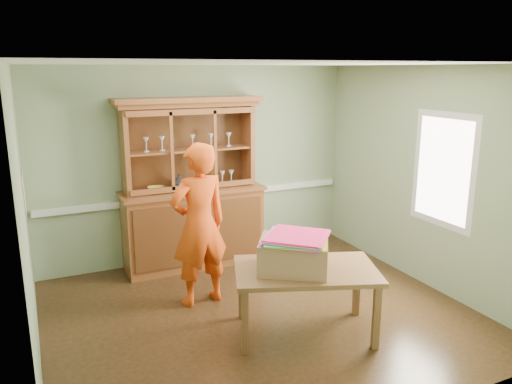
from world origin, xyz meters
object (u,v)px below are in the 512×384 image
china_hutch (192,208)px  dining_table (306,276)px  cardboard_box (294,255)px  person (199,225)px

china_hutch → dining_table: bearing=-78.9°
dining_table → cardboard_box: bearing=-168.9°
cardboard_box → china_hutch: bearing=97.9°
person → china_hutch: bearing=-112.3°
china_hutch → cardboard_box: bearing=-82.1°
china_hutch → dining_table: china_hutch is taller
dining_table → cardboard_box: 0.27m
cardboard_box → person: size_ratio=0.35×
china_hutch → dining_table: (0.45, -2.29, -0.18)m
dining_table → person: bearing=144.3°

